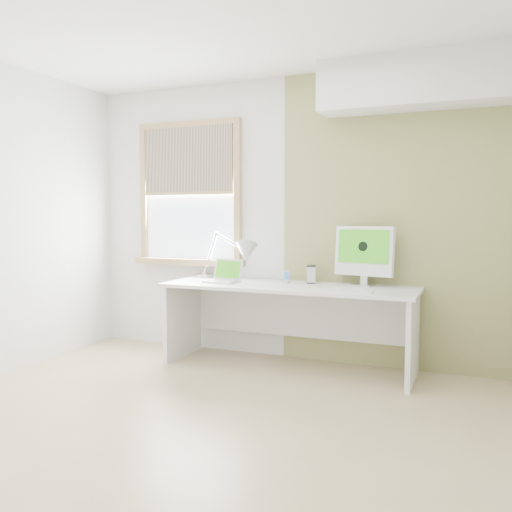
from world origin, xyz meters
The scene contains 12 objects.
room centered at (0.00, 0.00, 1.30)m, with size 4.04×3.54×2.64m.
accent_wall centered at (1.00, 1.74, 1.30)m, with size 2.00×0.02×2.60m, color #89894F.
soffit centered at (1.20, 1.57, 2.40)m, with size 1.60×0.40×0.42m, color white.
window centered at (-1.00, 1.71, 1.54)m, with size 1.20×0.14×1.42m.
desk centered at (0.16, 1.44, 0.53)m, with size 2.20×0.70×0.73m.
desk_lamp centered at (-0.38, 1.54, 0.97)m, with size 0.76×0.42×0.45m.
laptop centered at (-0.44, 1.36, 0.78)m, with size 0.33×0.28×0.21m.
phone_dock centered at (0.11, 1.50, 0.76)m, with size 0.07×0.07×0.12m.
external_drive centered at (0.30, 1.60, 0.81)m, with size 0.11×0.14×0.16m.
imac centered at (0.77, 1.60, 1.01)m, with size 0.52×0.22×0.51m.
keyboard centered at (0.72, 1.17, 0.74)m, with size 0.43×0.13×0.02m.
mouse centered at (0.65, 1.22, 0.74)m, with size 0.06×0.10×0.03m, color white.
Camera 1 is at (1.68, -2.96, 1.32)m, focal length 37.53 mm.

